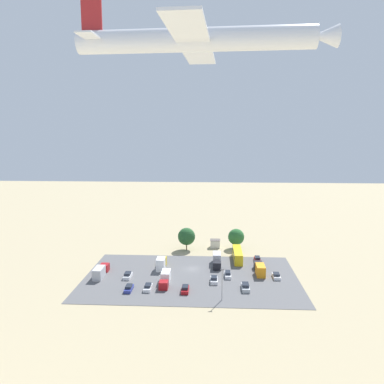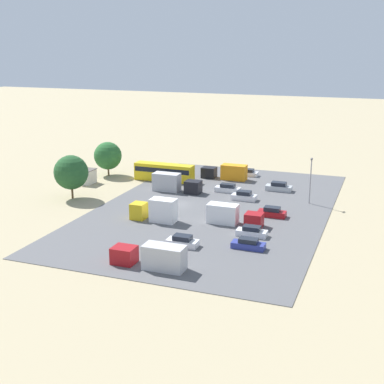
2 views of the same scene
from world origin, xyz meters
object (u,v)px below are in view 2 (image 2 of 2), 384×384
parked_car_2 (228,189)px  parked_car_5 (182,241)px  parked_car_0 (272,212)px  parked_truck_0 (231,215)px  parked_car_6 (181,171)px  parked_car_1 (244,196)px  parked_truck_1 (227,172)px  bus (164,172)px  parked_car_4 (248,173)px  parked_car_7 (252,232)px  parked_truck_2 (174,183)px  parked_truck_3 (156,210)px  shed_building (87,176)px  parked_car_8 (248,244)px  parked_truck_4 (153,257)px  parked_car_3 (279,187)px

parked_car_2 → parked_car_5: bearing=-175.5°
parked_car_0 → parked_truck_0: 7.57m
parked_car_6 → parked_car_1: bearing=51.5°
parked_car_0 → parked_truck_1: parked_truck_1 is taller
bus → parked_car_2: bearing=75.6°
parked_car_2 → parked_car_4: size_ratio=1.15×
parked_car_7 → bus: bearing=-135.6°
bus → parked_car_4: bearing=124.1°
parked_truck_2 → parked_truck_3: parked_truck_3 is taller
shed_building → parked_truck_1: 27.57m
parked_truck_0 → parked_truck_3: size_ratio=1.17×
parked_truck_2 → shed_building: bearing=-88.9°
bus → parked_truck_2: size_ratio=1.32×
shed_building → parked_car_2: bearing=96.9°
parked_car_7 → parked_truck_1: 32.83m
parked_car_8 → parked_truck_3: 17.27m
bus → parked_truck_0: bearing=44.0°
parked_truck_0 → parked_truck_2: bearing=-132.9°
parked_car_7 → parked_truck_4: 17.13m
parked_car_2 → parked_car_6: (-9.80, -13.12, 0.02)m
parked_car_6 → parked_truck_1: (0.56, 10.11, 0.71)m
parked_truck_4 → parked_car_6: bearing=17.7°
parked_car_1 → parked_car_4: (-17.33, -3.85, -0.08)m
parked_car_7 → parked_truck_2: parked_truck_2 is taller
parked_car_2 → parked_truck_2: (2.99, -9.34, 0.86)m
parked_car_3 → parked_truck_0: size_ratio=0.57×
parked_truck_0 → parked_truck_3: bearing=-77.1°
parked_car_5 → parked_truck_4: 7.95m
bus → parked_car_8: bus is taller
parked_car_6 → parked_truck_4: 47.91m
parked_car_4 → parked_truck_2: size_ratio=0.45×
parked_car_1 → parked_truck_3: 18.35m
bus → parked_car_1: size_ratio=2.81×
parked_car_1 → parked_car_8: parked_car_1 is taller
parked_car_2 → parked_car_1: bearing=-133.4°
parked_car_1 → parked_truck_2: parked_truck_2 is taller
parked_truck_2 → parked_truck_3: size_ratio=1.26×
parked_car_1 → parked_truck_0: parked_truck_0 is taller
parked_car_0 → parked_car_7: bearing=-4.6°
parked_truck_1 → parked_car_3: bearing=-113.8°
bus → parked_car_7: (24.58, 24.06, -1.21)m
parked_car_7 → parked_truck_0: parked_truck_0 is taller
parked_car_7 → parked_car_8: size_ratio=0.97×
parked_car_8 → parked_car_7: bearing=9.3°
parked_car_1 → parked_truck_4: size_ratio=0.46×
parked_car_1 → parked_truck_0: (13.08, 1.60, 0.67)m
parked_truck_0 → parked_car_2: bearing=-161.4°
parked_car_0 → parked_car_1: 9.85m
bus → parked_car_2: size_ratio=2.58×
bus → parked_car_3: bearing=91.3°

